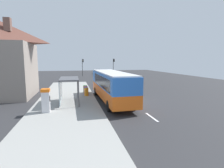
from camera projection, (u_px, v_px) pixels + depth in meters
name	position (u px, v px, depth m)	size (l,w,h in m)	color
ground_plane	(105.00, 84.00, 33.22)	(56.00, 92.00, 0.04)	#2D2D30
sidewalk_platform	(68.00, 99.00, 20.24)	(6.20, 30.00, 0.18)	#999993
lane_stripe_seg_0	(152.00, 117.00, 13.90)	(0.16, 2.20, 0.01)	silver
lane_stripe_seg_1	(131.00, 102.00, 18.75)	(0.16, 2.20, 0.01)	silver
lane_stripe_seg_2	(119.00, 94.00, 23.59)	(0.16, 2.20, 0.01)	silver
lane_stripe_seg_3	(112.00, 88.00, 28.43)	(0.16, 2.20, 0.01)	silver
lane_stripe_seg_4	(106.00, 84.00, 33.27)	(0.16, 2.20, 0.01)	silver
lane_stripe_seg_5	(102.00, 81.00, 38.12)	(0.16, 2.20, 0.01)	silver
lane_stripe_seg_6	(99.00, 79.00, 42.96)	(0.16, 2.20, 0.01)	silver
lane_stripe_seg_7	(96.00, 77.00, 47.80)	(0.16, 2.20, 0.01)	silver
bus	(111.00, 85.00, 19.01)	(2.76, 11.06, 3.21)	orange
white_van	(112.00, 75.00, 37.41)	(2.23, 5.28, 2.30)	silver
sedan_near	(101.00, 73.00, 51.89)	(2.01, 4.48, 1.52)	black
sedan_far	(98.00, 71.00, 58.16)	(1.99, 4.47, 1.52)	navy
ticket_machine	(46.00, 100.00, 14.59)	(0.66, 0.76, 1.94)	silver
recycling_bin_orange	(86.00, 92.00, 21.45)	(0.52, 0.52, 0.95)	orange
recycling_bin_blue	(86.00, 91.00, 22.12)	(0.52, 0.52, 0.95)	blue
recycling_bin_red	(86.00, 90.00, 22.80)	(0.52, 0.52, 0.95)	red
recycling_bin_green	(85.00, 89.00, 23.48)	(0.52, 0.52, 0.95)	green
traffic_light_near_side	(114.00, 64.00, 50.05)	(0.49, 0.28, 4.90)	#2D2D2D
traffic_light_far_side	(83.00, 65.00, 49.02)	(0.49, 0.28, 4.82)	#2D2D2D
bus_shelter	(66.00, 84.00, 17.64)	(1.80, 4.00, 2.50)	#4C4C51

